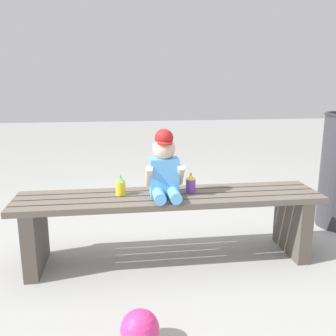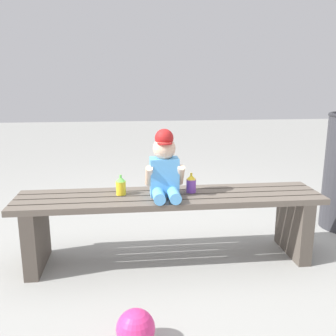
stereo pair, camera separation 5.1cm
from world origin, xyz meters
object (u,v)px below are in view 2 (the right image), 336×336
at_px(child_figure, 165,167).
at_px(sippy_cup_left, 121,185).
at_px(park_bench, 170,215).
at_px(sippy_cup_right, 191,183).
at_px(toy_ball, 136,329).

xyz_separation_m(child_figure, sippy_cup_left, (-0.26, 0.05, -0.12)).
distance_m(park_bench, sippy_cup_right, 0.23).
bearing_deg(sippy_cup_left, toy_ball, -85.74).
bearing_deg(sippy_cup_left, child_figure, -11.16).
relative_size(park_bench, toy_ball, 11.06).
height_order(sippy_cup_left, sippy_cup_right, same).
height_order(sippy_cup_right, toy_ball, sippy_cup_right).
bearing_deg(sippy_cup_left, sippy_cup_right, 0.00).
relative_size(child_figure, sippy_cup_left, 3.26).
relative_size(park_bench, sippy_cup_left, 15.00).
bearing_deg(sippy_cup_right, child_figure, -163.21).
distance_m(sippy_cup_left, toy_ball, 0.90).
distance_m(sippy_cup_left, sippy_cup_right, 0.43).
bearing_deg(park_bench, toy_ball, -107.07).
relative_size(sippy_cup_left, toy_ball, 0.74).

